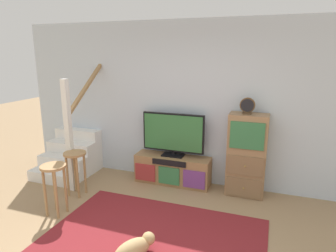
% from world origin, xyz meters
% --- Properties ---
extents(back_wall, '(6.40, 0.12, 2.70)m').
position_xyz_m(back_wall, '(0.00, 2.46, 1.35)').
color(back_wall, silver).
rests_on(back_wall, ground_plane).
extents(area_rug, '(2.60, 1.80, 0.01)m').
position_xyz_m(area_rug, '(0.00, 0.60, 0.01)').
color(area_rug, maroon).
rests_on(area_rug, ground_plane).
extents(media_console, '(1.28, 0.38, 0.49)m').
position_xyz_m(media_console, '(-0.30, 2.19, 0.24)').
color(media_console, '#997047').
rests_on(media_console, ground_plane).
extents(television, '(1.05, 0.22, 0.73)m').
position_xyz_m(television, '(-0.30, 2.22, 0.87)').
color(television, black).
rests_on(television, media_console).
extents(side_cabinet, '(0.58, 0.38, 1.29)m').
position_xyz_m(side_cabinet, '(0.90, 2.20, 0.64)').
color(side_cabinet, '#93704C').
rests_on(side_cabinet, ground_plane).
extents(desk_clock, '(0.22, 0.08, 0.25)m').
position_xyz_m(desk_clock, '(0.87, 2.19, 1.42)').
color(desk_clock, '#4C3823').
rests_on(desk_clock, side_cabinet).
extents(staircase, '(1.00, 1.36, 2.20)m').
position_xyz_m(staircase, '(-2.24, 2.20, 0.37)').
color(staircase, white).
rests_on(staircase, ground_plane).
extents(bar_stool_near, '(0.34, 0.34, 0.72)m').
position_xyz_m(bar_stool_near, '(-1.48, 0.70, 0.53)').
color(bar_stool_near, '#A37A4C').
rests_on(bar_stool_near, ground_plane).
extents(bar_stool_far, '(0.34, 0.34, 0.70)m').
position_xyz_m(bar_stool_far, '(-1.57, 1.28, 0.52)').
color(bar_stool_far, '#A37A4C').
rests_on(bar_stool_far, ground_plane).
extents(dog, '(0.40, 0.49, 0.23)m').
position_xyz_m(dog, '(-0.06, 0.25, 0.12)').
color(dog, tan).
rests_on(dog, ground_plane).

